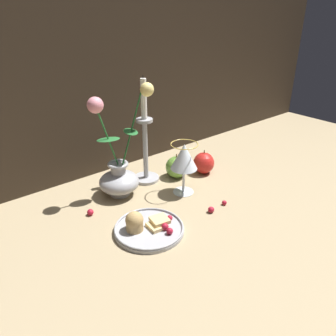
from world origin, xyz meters
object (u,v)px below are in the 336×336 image
Objects in this scene: wine_glass at (184,158)px; plate_with_pastries at (147,227)px; apple_near_glass at (176,167)px; candlestick at (145,147)px; apple_beside_vase at (204,163)px; vase at (119,172)px.

plate_with_pastries is at bearing -156.19° from wine_glass.
candlestick is at bearing 152.09° from apple_near_glass.
plate_with_pastries is at bearing -125.53° from candlestick.
apple_near_glass is at bearing -27.91° from candlestick.
apple_beside_vase is at bearing -20.69° from apple_near_glass.
wine_glass is at bearing -35.61° from vase.
apple_near_glass is at bearing -5.83° from vase.
plate_with_pastries is 0.32m from candlestick.
apple_near_glass is at bearing 35.57° from plate_with_pastries.
apple_beside_vase is at bearing 22.89° from plate_with_pastries.
candlestick is 0.14m from apple_near_glass.
vase is at bearing 144.39° from wine_glass.
plate_with_pastries is 0.33m from apple_near_glass.
vase is 0.21m from wine_glass.
apple_near_glass is (0.27, 0.19, 0.02)m from plate_with_pastries.
apple_beside_vase is (0.15, 0.06, -0.08)m from wine_glass.
candlestick is (0.17, 0.24, 0.11)m from plate_with_pastries.
apple_beside_vase is at bearing -10.63° from vase.
vase is 0.23m from plate_with_pastries.
wine_glass is (0.17, -0.12, 0.04)m from vase.
candlestick is (-0.04, 0.15, 0.00)m from wine_glass.
apple_near_glass is at bearing 61.56° from wine_glass.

